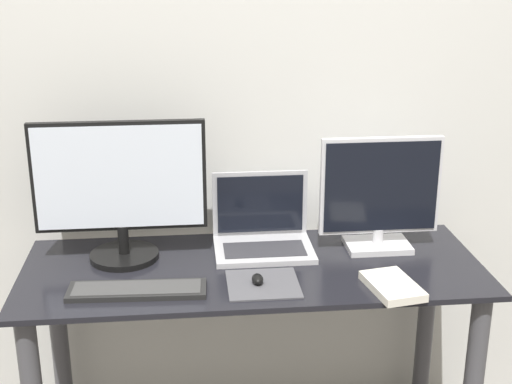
% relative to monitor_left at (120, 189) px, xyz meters
% --- Properties ---
extents(wall_back, '(7.00, 0.05, 2.50)m').
position_rel_monitor_left_xyz_m(wall_back, '(0.42, 0.25, 0.26)').
color(wall_back, silver).
rests_on(wall_back, ground_plane).
extents(desk, '(1.49, 0.58, 0.75)m').
position_rel_monitor_left_xyz_m(desk, '(0.42, -0.11, -0.41)').
color(desk, black).
rests_on(desk, ground_plane).
extents(monitor_left, '(0.55, 0.23, 0.47)m').
position_rel_monitor_left_xyz_m(monitor_left, '(0.00, 0.00, 0.00)').
color(monitor_left, black).
rests_on(monitor_left, desk).
extents(monitor_right, '(0.41, 0.15, 0.39)m').
position_rel_monitor_left_xyz_m(monitor_right, '(0.86, 0.00, -0.05)').
color(monitor_right, silver).
rests_on(monitor_right, desk).
extents(laptop, '(0.33, 0.25, 0.25)m').
position_rel_monitor_left_xyz_m(laptop, '(0.47, 0.05, -0.18)').
color(laptop, '#ADADB2').
rests_on(laptop, desk).
extents(keyboard, '(0.42, 0.14, 0.02)m').
position_rel_monitor_left_xyz_m(keyboard, '(0.06, -0.26, -0.23)').
color(keyboard, black).
rests_on(keyboard, desk).
extents(mousepad, '(0.22, 0.21, 0.00)m').
position_rel_monitor_left_xyz_m(mousepad, '(0.44, -0.24, -0.24)').
color(mousepad, '#47474C').
rests_on(mousepad, desk).
extents(mouse, '(0.04, 0.06, 0.03)m').
position_rel_monitor_left_xyz_m(mouse, '(0.41, -0.24, -0.22)').
color(mouse, black).
rests_on(mouse, mousepad).
extents(book, '(0.17, 0.23, 0.03)m').
position_rel_monitor_left_xyz_m(book, '(0.82, -0.32, -0.23)').
color(book, silver).
rests_on(book, desk).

